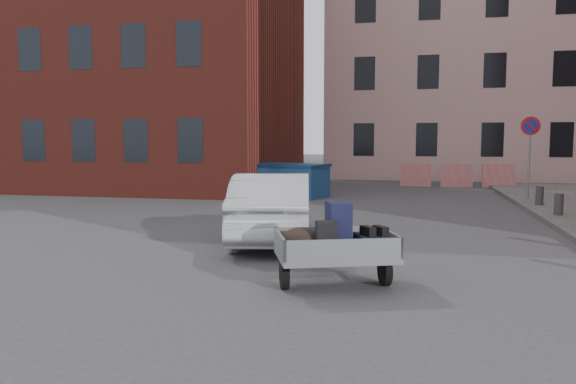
# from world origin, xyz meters

# --- Properties ---
(ground) EXTENTS (120.00, 120.00, 0.00)m
(ground) POSITION_xyz_m (0.00, 0.00, 0.00)
(ground) COLOR #38383A
(ground) RESTS_ON ground
(building_brick) EXTENTS (12.00, 10.00, 14.00)m
(building_brick) POSITION_xyz_m (-9.00, 13.00, 7.00)
(building_brick) COLOR #591E16
(building_brick) RESTS_ON ground
(building_pink) EXTENTS (16.00, 8.00, 14.00)m
(building_pink) POSITION_xyz_m (6.00, 22.00, 7.00)
(building_pink) COLOR beige
(building_pink) RESTS_ON ground
(far_building) EXTENTS (6.00, 6.00, 8.00)m
(far_building) POSITION_xyz_m (-20.00, 22.00, 4.00)
(far_building) COLOR maroon
(far_building) RESTS_ON ground
(no_parking_sign) EXTENTS (0.60, 0.09, 2.65)m
(no_parking_sign) POSITION_xyz_m (6.00, 9.48, 2.01)
(no_parking_sign) COLOR gray
(no_parking_sign) RESTS_ON sidewalk
(barriers) EXTENTS (4.70, 0.18, 1.00)m
(barriers) POSITION_xyz_m (4.20, 15.00, 0.50)
(barriers) COLOR red
(barriers) RESTS_ON ground
(trailer) EXTENTS (1.88, 1.98, 1.20)m
(trailer) POSITION_xyz_m (1.25, -2.14, 0.61)
(trailer) COLOR black
(trailer) RESTS_ON ground
(dumpster) EXTENTS (3.13, 2.32, 1.18)m
(dumpster) POSITION_xyz_m (-2.01, 9.63, 0.59)
(dumpster) COLOR navy
(dumpster) RESTS_ON ground
(silver_car) EXTENTS (2.22, 4.40, 1.38)m
(silver_car) POSITION_xyz_m (-0.46, 1.19, 0.69)
(silver_car) COLOR #A6A8AE
(silver_car) RESTS_ON ground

